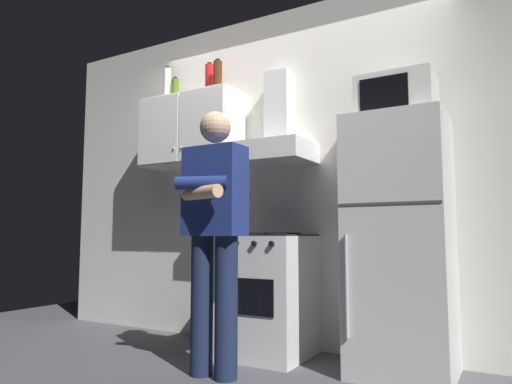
# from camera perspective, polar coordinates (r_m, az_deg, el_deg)

# --- Properties ---
(ground_plane) EXTENTS (7.00, 7.00, 0.00)m
(ground_plane) POSITION_cam_1_polar(r_m,az_deg,el_deg) (3.22, 0.00, -20.80)
(ground_plane) COLOR #4C4C51
(back_wall_tiled) EXTENTS (4.80, 0.10, 2.70)m
(back_wall_tiled) POSITION_cam_1_polar(r_m,az_deg,el_deg) (3.68, 4.59, 2.32)
(back_wall_tiled) COLOR silver
(back_wall_tiled) RESTS_ON ground_plane
(upper_cabinet) EXTENTS (0.90, 0.37, 0.60)m
(upper_cabinet) POSITION_cam_1_polar(r_m,az_deg,el_deg) (3.99, -8.09, 7.57)
(upper_cabinet) COLOR white
(stove_oven) EXTENTS (0.60, 0.62, 0.87)m
(stove_oven) POSITION_cam_1_polar(r_m,az_deg,el_deg) (3.38, 1.37, -12.61)
(stove_oven) COLOR white
(stove_oven) RESTS_ON ground_plane
(range_hood) EXTENTS (0.60, 0.44, 0.75)m
(range_hood) POSITION_cam_1_polar(r_m,az_deg,el_deg) (3.54, 2.29, 6.67)
(range_hood) COLOR white
(refrigerator) EXTENTS (0.60, 0.62, 1.60)m
(refrigerator) POSITION_cam_1_polar(r_m,az_deg,el_deg) (3.02, 17.55, -6.21)
(refrigerator) COLOR silver
(refrigerator) RESTS_ON ground_plane
(microwave) EXTENTS (0.48, 0.37, 0.28)m
(microwave) POSITION_cam_1_polar(r_m,az_deg,el_deg) (3.17, 17.12, 11.04)
(microwave) COLOR silver
(microwave) RESTS_ON refrigerator
(person_standing) EXTENTS (0.38, 0.33, 1.64)m
(person_standing) POSITION_cam_1_polar(r_m,az_deg,el_deg) (2.86, -5.27, -4.47)
(person_standing) COLOR #192342
(person_standing) RESTS_ON ground_plane
(bottle_soda_red) EXTENTS (0.08, 0.08, 0.29)m
(bottle_soda_red) POSITION_cam_1_polar(r_m,az_deg,el_deg) (4.05, -5.83, 13.76)
(bottle_soda_red) COLOR red
(bottle_soda_red) RESTS_ON upper_cabinet
(bottle_olive_oil) EXTENTS (0.07, 0.07, 0.23)m
(bottle_olive_oil) POSITION_cam_1_polar(r_m,az_deg,el_deg) (4.27, -10.06, 12.39)
(bottle_olive_oil) COLOR #4C6B19
(bottle_olive_oil) RESTS_ON upper_cabinet
(bottle_rum_dark) EXTENTS (0.08, 0.08, 0.27)m
(bottle_rum_dark) POSITION_cam_1_polar(r_m,az_deg,el_deg) (3.92, -4.81, 14.27)
(bottle_rum_dark) COLOR #47230F
(bottle_rum_dark) RESTS_ON upper_cabinet
(bottle_vodka_clear) EXTENTS (0.07, 0.07, 0.34)m
(bottle_vodka_clear) POSITION_cam_1_polar(r_m,az_deg,el_deg) (4.33, -11.06, 12.92)
(bottle_vodka_clear) COLOR silver
(bottle_vodka_clear) RESTS_ON upper_cabinet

